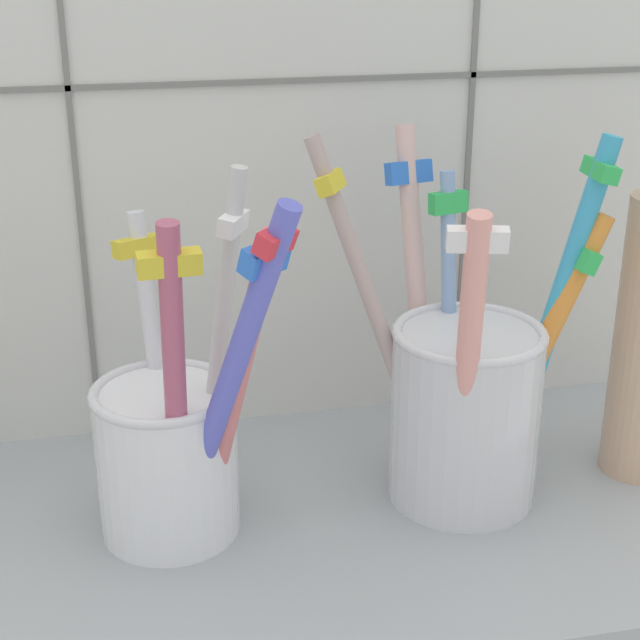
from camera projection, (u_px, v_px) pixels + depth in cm
name	position (u px, v px, depth cm)	size (l,w,h in cm)	color
counter_slab	(322.00, 532.00, 49.97)	(64.00, 22.00, 2.00)	#9EA3A8
tile_wall_back	(275.00, 59.00, 52.67)	(64.00, 2.20, 45.00)	silver
toothbrush_cup_left	(174.00, 441.00, 46.56)	(9.13, 10.83, 17.94)	white
toothbrush_cup_right	(466.00, 397.00, 49.55)	(14.60, 11.78, 18.22)	silver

